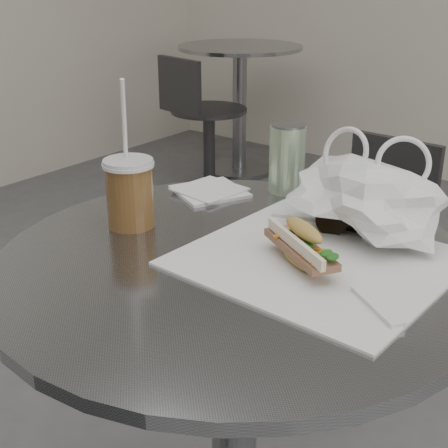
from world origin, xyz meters
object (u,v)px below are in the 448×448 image
Objects in this scene: bg_chair at (203,136)px; iced_coffee at (130,192)px; cafe_table at (234,400)px; drink_can at (287,158)px; bg_table at (240,95)px; sunglasses at (352,225)px; banh_mi at (302,245)px; chair_far at (363,268)px.

bg_chair is 2.20m from iced_coffee.
cafe_table is 0.47m from drink_can.
drink_can is (0.12, 0.32, 0.01)m from iced_coffee.
iced_coffee is (1.38, -2.21, 0.34)m from bg_table.
drink_can reaches higher than sunglasses.
bg_chair is at bearing 130.75° from cafe_table.
bg_table is at bearing 111.12° from sunglasses.
sunglasses is 0.90× the size of drink_can.
bg_table is 5.42× the size of drink_can.
sunglasses is at bearing -49.75° from bg_table.
drink_can is at bearing -51.62° from bg_table.
banh_mi is 0.34m from drink_can.
drink_can reaches higher than cafe_table.
banh_mi reaches higher than cafe_table.
cafe_table is 6.19× the size of sunglasses.
chair_far is at bearing -21.23° from bg_chair.
chair_far is 1.01m from banh_mi.
iced_coffee reaches higher than chair_far.
sunglasses reaches higher than cafe_table.
banh_mi is (0.10, 0.04, 0.31)m from cafe_table.
iced_coffee is at bearing -42.67° from bg_chair.
bg_table is at bearing 128.38° from drink_can.
iced_coffee is (1.27, -1.74, 0.47)m from bg_chair.
sunglasses is at bearing 60.23° from cafe_table.
iced_coffee reaches higher than drink_can.
chair_far is (1.42, -1.30, -0.16)m from bg_table.
drink_can is at bearing 129.81° from sunglasses.
iced_coffee reaches higher than bg_table.
drink_can is (1.50, -1.89, 0.34)m from bg_table.
banh_mi is 0.79× the size of iced_coffee.
cafe_table is at bearing -38.06° from bg_chair.
banh_mi is at bearing -51.91° from bg_table.
sunglasses is (1.71, -2.01, 0.30)m from bg_table.
bg_chair is (-1.32, 0.84, 0.03)m from chair_far.
cafe_table is 0.36m from sunglasses.
chair_far is 3.38× the size of banh_mi.
sunglasses is (0.01, 0.15, -0.01)m from banh_mi.
banh_mi is 1.66× the size of sunglasses.
bg_table is (-1.60, 2.20, -0.00)m from cafe_table.
banh_mi is at bearing -35.68° from bg_chair.
iced_coffee reaches higher than cafe_table.
banh_mi is at bearing -113.07° from sunglasses.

